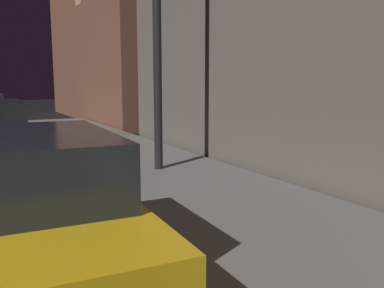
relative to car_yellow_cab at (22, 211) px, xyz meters
name	(u,v)px	position (x,y,z in m)	size (l,w,h in m)	color
car_yellow_cab	(22,211)	(0.00, 0.00, 0.00)	(2.12, 4.16, 1.43)	gold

